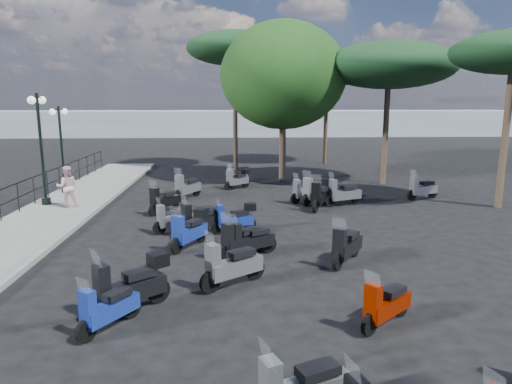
{
  "coord_description": "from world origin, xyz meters",
  "views": [
    {
      "loc": [
        0.29,
        -12.2,
        4.25
      ],
      "look_at": [
        1.01,
        2.95,
        1.2
      ],
      "focal_mm": 32.0,
      "sensor_mm": 36.0,
      "label": 1
    }
  ],
  "objects_px": {
    "scooter_9": "(235,219)",
    "scooter_17": "(237,180)",
    "scooter_1": "(130,286)",
    "scooter_4": "(164,201)",
    "pine_2": "(235,49)",
    "scooter_16": "(307,191)",
    "scooter_5": "(187,188)",
    "scooter_21": "(346,246)",
    "scooter_7": "(108,309)",
    "scooter_8": "(241,241)",
    "scooter_14": "(232,266)",
    "scooter_10": "(201,221)",
    "scooter_3": "(174,219)",
    "scooter_23": "(314,192)",
    "scooter_20": "(386,305)",
    "pine_0": "(327,71)",
    "scooter_22": "(320,195)",
    "lamp_post_2": "(61,144)",
    "broadleaf_tree": "(283,76)",
    "pine_1": "(389,66)",
    "scooter_15": "(251,241)",
    "pedestrian_far": "(67,187)",
    "scooter_11": "(237,178)",
    "lamp_post_1": "(41,142)",
    "scooter_28": "(422,189)",
    "scooter_27": "(343,194)",
    "scooter_2": "(190,231)"
  },
  "relations": [
    {
      "from": "scooter_9",
      "to": "scooter_17",
      "type": "bearing_deg",
      "value": -20.39
    },
    {
      "from": "scooter_1",
      "to": "scooter_17",
      "type": "height_order",
      "value": "scooter_1"
    },
    {
      "from": "scooter_4",
      "to": "pine_2",
      "type": "height_order",
      "value": "pine_2"
    },
    {
      "from": "scooter_16",
      "to": "pine_2",
      "type": "distance_m",
      "value": 11.88
    },
    {
      "from": "scooter_5",
      "to": "scooter_21",
      "type": "bearing_deg",
      "value": 152.34
    },
    {
      "from": "scooter_7",
      "to": "scooter_8",
      "type": "height_order",
      "value": "scooter_8"
    },
    {
      "from": "scooter_4",
      "to": "scooter_14",
      "type": "distance_m",
      "value": 7.65
    },
    {
      "from": "scooter_7",
      "to": "scooter_10",
      "type": "relative_size",
      "value": 0.87
    },
    {
      "from": "scooter_4",
      "to": "scooter_3",
      "type": "bearing_deg",
      "value": 137.92
    },
    {
      "from": "scooter_4",
      "to": "scooter_23",
      "type": "relative_size",
      "value": 1.0
    },
    {
      "from": "scooter_14",
      "to": "scooter_20",
      "type": "relative_size",
      "value": 1.22
    },
    {
      "from": "scooter_10",
      "to": "scooter_9",
      "type": "bearing_deg",
      "value": -108.19
    },
    {
      "from": "scooter_16",
      "to": "scooter_23",
      "type": "relative_size",
      "value": 1.0
    },
    {
      "from": "pine_0",
      "to": "scooter_22",
      "type": "bearing_deg",
      "value": -101.94
    },
    {
      "from": "scooter_8",
      "to": "scooter_7",
      "type": "bearing_deg",
      "value": 104.22
    },
    {
      "from": "scooter_10",
      "to": "scooter_20",
      "type": "relative_size",
      "value": 1.22
    },
    {
      "from": "scooter_7",
      "to": "scooter_21",
      "type": "bearing_deg",
      "value": -114.4
    },
    {
      "from": "scooter_3",
      "to": "scooter_14",
      "type": "relative_size",
      "value": 0.89
    },
    {
      "from": "lamp_post_2",
      "to": "scooter_16",
      "type": "height_order",
      "value": "lamp_post_2"
    },
    {
      "from": "scooter_4",
      "to": "broadleaf_tree",
      "type": "xyz_separation_m",
      "value": [
        5.27,
        6.77,
        5.03
      ]
    },
    {
      "from": "scooter_17",
      "to": "pine_1",
      "type": "xyz_separation_m",
      "value": [
        7.57,
        1.05,
        5.48
      ]
    },
    {
      "from": "scooter_17",
      "to": "scooter_23",
      "type": "distance_m",
      "value": 4.72
    },
    {
      "from": "scooter_15",
      "to": "pine_2",
      "type": "relative_size",
      "value": 0.17
    },
    {
      "from": "scooter_16",
      "to": "broadleaf_tree",
      "type": "height_order",
      "value": "broadleaf_tree"
    },
    {
      "from": "scooter_8",
      "to": "pine_2",
      "type": "xyz_separation_m",
      "value": [
        -0.08,
        16.14,
        6.77
      ]
    },
    {
      "from": "scooter_3",
      "to": "pine_2",
      "type": "height_order",
      "value": "pine_2"
    },
    {
      "from": "scooter_23",
      "to": "pedestrian_far",
      "type": "bearing_deg",
      "value": 46.31
    },
    {
      "from": "scooter_5",
      "to": "scooter_16",
      "type": "height_order",
      "value": "scooter_5"
    },
    {
      "from": "scooter_15",
      "to": "scooter_22",
      "type": "height_order",
      "value": "scooter_22"
    },
    {
      "from": "scooter_4",
      "to": "scooter_22",
      "type": "height_order",
      "value": "scooter_22"
    },
    {
      "from": "scooter_11",
      "to": "broadleaf_tree",
      "type": "height_order",
      "value": "broadleaf_tree"
    },
    {
      "from": "scooter_17",
      "to": "scooter_3",
      "type": "bearing_deg",
      "value": 123.88
    },
    {
      "from": "lamp_post_1",
      "to": "broadleaf_tree",
      "type": "height_order",
      "value": "broadleaf_tree"
    },
    {
      "from": "scooter_20",
      "to": "lamp_post_2",
      "type": "bearing_deg",
      "value": -0.61
    },
    {
      "from": "scooter_16",
      "to": "scooter_17",
      "type": "distance_m",
      "value": 4.3
    },
    {
      "from": "pedestrian_far",
      "to": "scooter_28",
      "type": "xyz_separation_m",
      "value": [
        14.68,
        1.36,
        -0.5
      ]
    },
    {
      "from": "scooter_23",
      "to": "scooter_11",
      "type": "bearing_deg",
      "value": -9.42
    },
    {
      "from": "lamp_post_2",
      "to": "scooter_10",
      "type": "height_order",
      "value": "lamp_post_2"
    },
    {
      "from": "scooter_28",
      "to": "pine_1",
      "type": "distance_m",
      "value": 6.73
    },
    {
      "from": "scooter_27",
      "to": "scooter_28",
      "type": "height_order",
      "value": "scooter_27"
    },
    {
      "from": "scooter_14",
      "to": "scooter_20",
      "type": "height_order",
      "value": "scooter_14"
    },
    {
      "from": "lamp_post_2",
      "to": "broadleaf_tree",
      "type": "height_order",
      "value": "broadleaf_tree"
    },
    {
      "from": "scooter_4",
      "to": "scooter_28",
      "type": "bearing_deg",
      "value": -137.47
    },
    {
      "from": "scooter_4",
      "to": "pine_1",
      "type": "relative_size",
      "value": 0.21
    },
    {
      "from": "lamp_post_2",
      "to": "scooter_2",
      "type": "height_order",
      "value": "lamp_post_2"
    },
    {
      "from": "scooter_21",
      "to": "scooter_27",
      "type": "xyz_separation_m",
      "value": [
        1.51,
        6.72,
        0.02
      ]
    },
    {
      "from": "scooter_27",
      "to": "scooter_14",
      "type": "bearing_deg",
      "value": 129.78
    },
    {
      "from": "scooter_15",
      "to": "scooter_27",
      "type": "relative_size",
      "value": 0.84
    },
    {
      "from": "scooter_2",
      "to": "broadleaf_tree",
      "type": "relative_size",
      "value": 0.19
    },
    {
      "from": "scooter_7",
      "to": "scooter_15",
      "type": "height_order",
      "value": "scooter_15"
    }
  ]
}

